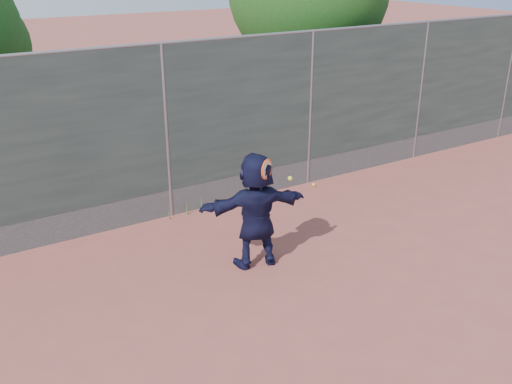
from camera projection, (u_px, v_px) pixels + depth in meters
ground at (281, 312)px, 7.41m from camera, size 80.00×80.00×0.00m
player at (256, 210)px, 8.24m from camera, size 1.69×0.84×1.74m
ball_ground at (314, 185)px, 11.41m from camera, size 0.07×0.07×0.07m
fence at (166, 130)px, 9.55m from camera, size 20.00×0.06×3.03m
swing_action at (269, 171)px, 7.89m from camera, size 0.60×0.17×0.51m
weed_clump at (189, 207)px, 10.16m from camera, size 0.68×0.07×0.30m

